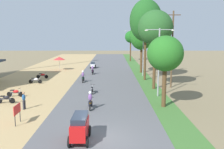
# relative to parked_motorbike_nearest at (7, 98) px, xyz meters

# --- Properties ---
(ground_plane) EXTENTS (180.00, 180.00, 0.00)m
(ground_plane) POSITION_rel_parked_motorbike_nearest_xyz_m (9.55, -8.31, -0.55)
(ground_plane) COLOR #7A6B4C
(road_strip) EXTENTS (9.00, 140.00, 0.08)m
(road_strip) POSITION_rel_parked_motorbike_nearest_xyz_m (9.55, -8.31, -0.51)
(road_strip) COLOR #565659
(road_strip) RESTS_ON ground
(median_strip) EXTENTS (2.40, 140.00, 0.06)m
(median_strip) POSITION_rel_parked_motorbike_nearest_xyz_m (15.25, -8.31, -0.52)
(median_strip) COLOR #3D6B2D
(median_strip) RESTS_ON ground
(parked_motorbike_nearest) EXTENTS (1.80, 0.54, 0.94)m
(parked_motorbike_nearest) POSITION_rel_parked_motorbike_nearest_xyz_m (0.00, 0.00, 0.00)
(parked_motorbike_nearest) COLOR black
(parked_motorbike_nearest) RESTS_ON dirt_shoulder
(parked_motorbike_second) EXTENTS (1.80, 0.54, 0.94)m
(parked_motorbike_second) POSITION_rel_parked_motorbike_nearest_xyz_m (-0.08, 2.61, 0.00)
(parked_motorbike_second) COLOR black
(parked_motorbike_second) RESTS_ON dirt_shoulder
(parked_motorbike_third) EXTENTS (1.80, 0.54, 0.94)m
(parked_motorbike_third) POSITION_rel_parked_motorbike_nearest_xyz_m (-0.16, 9.98, 0.00)
(parked_motorbike_third) COLOR black
(parked_motorbike_third) RESTS_ON dirt_shoulder
(parked_motorbike_fourth) EXTENTS (1.80, 0.54, 0.94)m
(parked_motorbike_fourth) POSITION_rel_parked_motorbike_nearest_xyz_m (-0.32, 13.96, 0.00)
(parked_motorbike_fourth) COLOR black
(parked_motorbike_fourth) RESTS_ON dirt_shoulder
(street_signboard) EXTENTS (0.06, 1.30, 1.50)m
(street_signboard) POSITION_rel_parked_motorbike_nearest_xyz_m (3.26, -5.61, 0.55)
(street_signboard) COLOR #262628
(street_signboard) RESTS_ON dirt_shoulder
(vendor_umbrella) EXTENTS (2.20, 2.20, 2.52)m
(vendor_umbrella) POSITION_rel_parked_motorbike_nearest_xyz_m (0.40, 22.99, 1.75)
(vendor_umbrella) COLOR #99999E
(vendor_umbrella) RESTS_ON dirt_shoulder
(pedestrian_on_shoulder) EXTENTS (0.36, 0.43, 1.62)m
(pedestrian_on_shoulder) POSITION_rel_parked_motorbike_nearest_xyz_m (2.45, -1.94, 0.41)
(pedestrian_on_shoulder) COLOR #33333D
(pedestrian_on_shoulder) RESTS_ON dirt_shoulder
(median_tree_nearest) EXTENTS (3.28, 3.28, 6.57)m
(median_tree_nearest) POSITION_rel_parked_motorbike_nearest_xyz_m (15.15, -1.07, 4.41)
(median_tree_nearest) COLOR #4C351E
(median_tree_nearest) RESTS_ON median_strip
(median_tree_second) EXTENTS (4.17, 4.17, 9.56)m
(median_tree_second) POSITION_rel_parked_motorbike_nearest_xyz_m (15.53, 6.67, 6.91)
(median_tree_second) COLOR #4C351E
(median_tree_second) RESTS_ON median_strip
(median_tree_third) EXTENTS (4.67, 4.67, 11.66)m
(median_tree_third) POSITION_rel_parked_motorbike_nearest_xyz_m (15.20, 12.85, 8.12)
(median_tree_third) COLOR #4C351E
(median_tree_third) RESTS_ON median_strip
(median_tree_fourth) EXTENTS (4.16, 4.16, 9.10)m
(median_tree_fourth) POSITION_rel_parked_motorbike_nearest_xyz_m (15.51, 20.07, 6.00)
(median_tree_fourth) COLOR #4C351E
(median_tree_fourth) RESTS_ON median_strip
(median_tree_fifth) EXTENTS (2.84, 2.84, 7.57)m
(median_tree_fifth) POSITION_rel_parked_motorbike_nearest_xyz_m (15.03, 39.49, 5.51)
(median_tree_fifth) COLOR #4C351E
(median_tree_fifth) RESTS_ON median_strip
(streetlamp_near) EXTENTS (3.16, 0.20, 7.30)m
(streetlamp_near) POSITION_rel_parked_motorbike_nearest_xyz_m (15.35, 2.95, 3.74)
(streetlamp_near) COLOR gray
(streetlamp_near) RESTS_ON median_strip
(streetlamp_mid) EXTENTS (3.16, 0.20, 7.21)m
(streetlamp_mid) POSITION_rel_parked_motorbike_nearest_xyz_m (15.35, 16.39, 3.70)
(streetlamp_mid) COLOR gray
(streetlamp_mid) RESTS_ON median_strip
(streetlamp_far) EXTENTS (3.16, 0.20, 7.84)m
(streetlamp_far) POSITION_rel_parked_motorbike_nearest_xyz_m (15.35, 43.40, 4.02)
(streetlamp_far) COLOR gray
(streetlamp_far) RESTS_ON median_strip
(utility_pole_near) EXTENTS (1.80, 0.20, 9.62)m
(utility_pole_near) POSITION_rel_parked_motorbike_nearest_xyz_m (17.97, 17.18, 4.45)
(utility_pole_near) COLOR brown
(utility_pole_near) RESTS_ON ground
(utility_pole_far) EXTENTS (1.80, 0.20, 9.59)m
(utility_pole_far) POSITION_rel_parked_motorbike_nearest_xyz_m (17.87, 7.65, 4.43)
(utility_pole_far) COLOR brown
(utility_pole_far) RESTS_ON ground
(car_van_red) EXTENTS (1.19, 2.41, 1.67)m
(car_van_red) POSITION_rel_parked_motorbike_nearest_xyz_m (8.33, -8.68, 0.47)
(car_van_red) COLOR red
(car_van_red) RESTS_ON road_strip
(car_hatchback_white) EXTENTS (1.04, 2.00, 1.23)m
(car_hatchback_white) POSITION_rel_parked_motorbike_nearest_xyz_m (6.51, 25.87, 0.19)
(car_hatchback_white) COLOR silver
(car_hatchback_white) RESTS_ON road_strip
(motorbike_foreground_rider) EXTENTS (0.54, 1.80, 1.66)m
(motorbike_foreground_rider) POSITION_rel_parked_motorbike_nearest_xyz_m (8.40, -1.86, 0.30)
(motorbike_foreground_rider) COLOR black
(motorbike_foreground_rider) RESTS_ON road_strip
(motorbike_ahead_second) EXTENTS (0.54, 1.80, 0.94)m
(motorbike_ahead_second) POSITION_rel_parked_motorbike_nearest_xyz_m (8.09, 4.30, 0.02)
(motorbike_ahead_second) COLOR black
(motorbike_ahead_second) RESTS_ON road_strip
(motorbike_ahead_third) EXTENTS (0.54, 1.80, 1.66)m
(motorbike_ahead_third) POSITION_rel_parked_motorbike_nearest_xyz_m (6.27, 10.89, 0.30)
(motorbike_ahead_third) COLOR black
(motorbike_ahead_third) RESTS_ON road_strip
(motorbike_ahead_fourth) EXTENTS (0.54, 1.80, 1.66)m
(motorbike_ahead_fourth) POSITION_rel_parked_motorbike_nearest_xyz_m (7.07, 17.98, 0.30)
(motorbike_ahead_fourth) COLOR black
(motorbike_ahead_fourth) RESTS_ON road_strip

